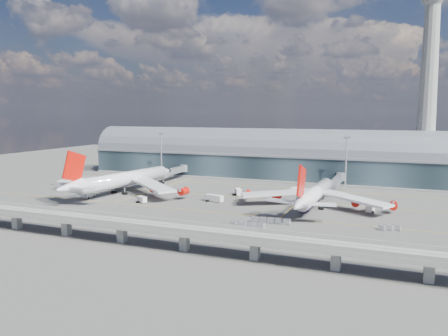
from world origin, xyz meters
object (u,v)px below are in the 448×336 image
at_px(airliner_right, 315,195).
at_px(service_truck_2, 214,198).
at_px(floodlight_mast_right, 346,162).
at_px(airliner_left, 121,180).
at_px(service_truck_5, 238,192).
at_px(control_tower, 428,82).
at_px(floodlight_mast_left, 161,154).
at_px(service_truck_3, 370,208).
at_px(cargo_train_0, 247,226).
at_px(cargo_train_1, 271,221).
at_px(cargo_train_2, 390,228).
at_px(service_truck_1, 142,200).
at_px(service_truck_0, 89,195).
at_px(service_truck_4, 294,191).

relative_size(airliner_right, service_truck_2, 7.50).
bearing_deg(floodlight_mast_right, airliner_left, -153.82).
xyz_separation_m(service_truck_2, service_truck_5, (4.44, 17.40, -0.03)).
height_order(control_tower, floodlight_mast_left, control_tower).
height_order(service_truck_2, service_truck_3, service_truck_2).
height_order(floodlight_mast_left, cargo_train_0, floodlight_mast_left).
xyz_separation_m(floodlight_mast_right, cargo_train_1, (-16.13, -73.38, -12.71)).
bearing_deg(cargo_train_2, floodlight_mast_left, 78.50).
relative_size(service_truck_1, cargo_train_2, 0.69).
relative_size(floodlight_mast_right, service_truck_0, 4.24).
distance_m(service_truck_5, cargo_train_2, 74.47).
bearing_deg(cargo_train_1, service_truck_0, 86.74).
distance_m(control_tower, service_truck_2, 122.88).
bearing_deg(airliner_right, service_truck_0, -169.08).
relative_size(floodlight_mast_left, airliner_right, 0.41).
relative_size(service_truck_2, cargo_train_2, 1.17).
relative_size(airliner_right, cargo_train_1, 4.69).
xyz_separation_m(floodlight_mast_right, cargo_train_0, (-21.27, -82.74, -12.63)).
distance_m(service_truck_1, service_truck_2, 29.75).
bearing_deg(cargo_train_2, service_truck_4, 57.71).
height_order(floodlight_mast_right, airliner_right, floodlight_mast_right).
xyz_separation_m(service_truck_1, service_truck_5, (31.35, 30.09, 0.18)).
bearing_deg(service_truck_5, control_tower, 7.27).
xyz_separation_m(service_truck_4, cargo_train_0, (-0.30, -65.21, -0.38)).
bearing_deg(floodlight_mast_right, floodlight_mast_left, 180.00).
bearing_deg(cargo_train_0, airliner_right, -8.09).
bearing_deg(floodlight_mast_left, service_truck_0, -91.60).
bearing_deg(airliner_right, cargo_train_2, -39.05).
relative_size(floodlight_mast_right, cargo_train_1, 1.91).
relative_size(floodlight_mast_left, service_truck_1, 5.19).
height_order(control_tower, cargo_train_2, control_tower).
height_order(airliner_left, service_truck_4, airliner_left).
height_order(service_truck_0, service_truck_2, service_truck_2).
relative_size(floodlight_mast_left, floodlight_mast_right, 1.00).
xyz_separation_m(service_truck_0, cargo_train_0, (80.41, -22.75, -0.30)).
bearing_deg(floodlight_mast_right, service_truck_5, -144.69).
xyz_separation_m(control_tower, cargo_train_0, (-56.27, -110.74, -50.64)).
bearing_deg(cargo_train_0, service_truck_5, 35.22).
bearing_deg(cargo_train_2, service_truck_3, 34.19).
height_order(floodlight_mast_right, service_truck_0, floodlight_mast_right).
bearing_deg(floodlight_mast_right, service_truck_0, -149.46).
bearing_deg(floodlight_mast_right, service_truck_3, -72.10).
height_order(airliner_right, service_truck_0, airliner_right).
bearing_deg(service_truck_3, floodlight_mast_right, 116.95).
distance_m(airliner_right, service_truck_5, 39.00).
relative_size(airliner_left, service_truck_1, 14.75).
distance_m(service_truck_2, service_truck_5, 17.96).
bearing_deg(floodlight_mast_left, service_truck_1, -67.19).
xyz_separation_m(floodlight_mast_left, service_truck_0, (-1.68, -59.99, -12.34)).
distance_m(service_truck_0, service_truck_4, 91.20).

